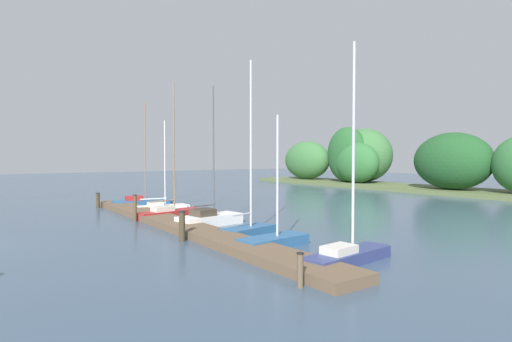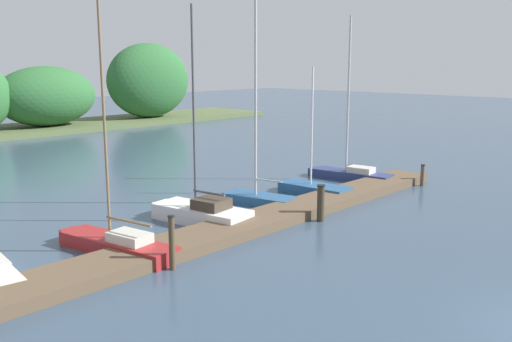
# 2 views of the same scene
# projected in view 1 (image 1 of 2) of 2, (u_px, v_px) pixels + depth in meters

# --- Properties ---
(dock_pier) EXTENTS (24.72, 1.80, 0.35)m
(dock_pier) POSITION_uv_depth(u_px,v_px,m) (177.00, 224.00, 21.71)
(dock_pier) COLOR brown
(dock_pier) RESTS_ON ground
(far_shore) EXTENTS (64.18, 8.76, 7.54)m
(far_shore) POSITION_uv_depth(u_px,v_px,m) (447.00, 162.00, 42.83)
(far_shore) COLOR #56663D
(far_shore) RESTS_ON ground
(sailboat_0) EXTENTS (1.91, 4.52, 7.76)m
(sailboat_0) POSITION_uv_depth(u_px,v_px,m) (143.00, 202.00, 31.05)
(sailboat_0) COLOR #285684
(sailboat_0) RESTS_ON ground
(sailboat_1) EXTENTS (1.44, 3.72, 6.20)m
(sailboat_1) POSITION_uv_depth(u_px,v_px,m) (163.00, 206.00, 28.63)
(sailboat_1) COLOR silver
(sailboat_1) RESTS_ON ground
(sailboat_2) EXTENTS (1.69, 4.52, 8.25)m
(sailboat_2) POSITION_uv_depth(u_px,v_px,m) (172.00, 212.00, 25.36)
(sailboat_2) COLOR maroon
(sailboat_2) RESTS_ON ground
(sailboat_3) EXTENTS (1.92, 4.02, 7.55)m
(sailboat_3) POSITION_uv_depth(u_px,v_px,m) (211.00, 218.00, 22.51)
(sailboat_3) COLOR white
(sailboat_3) RESTS_ON ground
(sailboat_4) EXTENTS (1.70, 3.20, 8.33)m
(sailboat_4) POSITION_uv_depth(u_px,v_px,m) (250.00, 225.00, 19.92)
(sailboat_4) COLOR #285684
(sailboat_4) RESTS_ON ground
(sailboat_5) EXTENTS (1.45, 3.37, 5.46)m
(sailboat_5) POSITION_uv_depth(u_px,v_px,m) (276.00, 240.00, 17.24)
(sailboat_5) COLOR #285684
(sailboat_5) RESTS_ON ground
(sailboat_6) EXTENTS (1.55, 4.32, 7.75)m
(sailboat_6) POSITION_uv_depth(u_px,v_px,m) (350.00, 252.00, 14.56)
(sailboat_6) COLOR navy
(sailboat_6) RESTS_ON ground
(mooring_piling_0) EXTENTS (0.29, 0.29, 1.09)m
(mooring_piling_0) POSITION_uv_depth(u_px,v_px,m) (98.00, 200.00, 30.11)
(mooring_piling_0) COLOR #3D3323
(mooring_piling_0) RESTS_ON ground
(mooring_piling_1) EXTENTS (0.19, 0.19, 1.55)m
(mooring_piling_1) POSITION_uv_depth(u_px,v_px,m) (135.00, 208.00, 23.75)
(mooring_piling_1) COLOR #4C3D28
(mooring_piling_1) RESTS_ON ground
(mooring_piling_2) EXTENTS (0.31, 0.31, 1.34)m
(mooring_piling_2) POSITION_uv_depth(u_px,v_px,m) (182.00, 226.00, 18.23)
(mooring_piling_2) COLOR #3D3323
(mooring_piling_2) RESTS_ON ground
(mooring_piling_3) EXTENTS (0.21, 0.21, 1.01)m
(mooring_piling_3) POSITION_uv_depth(u_px,v_px,m) (300.00, 270.00, 11.79)
(mooring_piling_3) COLOR brown
(mooring_piling_3) RESTS_ON ground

